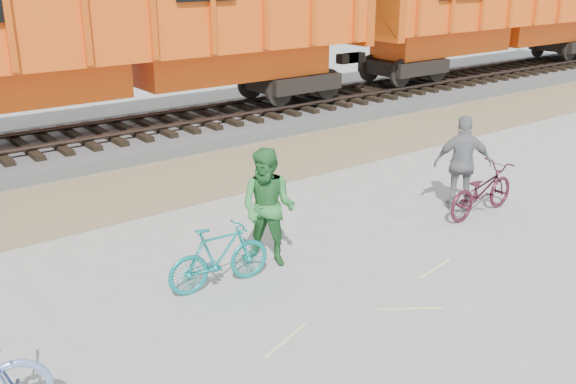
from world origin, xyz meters
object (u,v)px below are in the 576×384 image
Objects in this scene: hopper_car_center at (125,23)px; person_woman at (463,164)px; hopper_car_right at (499,2)px; bicycle_maroon at (482,190)px; person_man at (268,208)px; bicycle_teal at (219,256)px.

hopper_car_center is 8.91m from person_woman.
hopper_car_right is 15.02m from bicycle_maroon.
hopper_car_right is 18.28m from person_man.
hopper_car_right is 7.65× the size of person_man.
hopper_car_center is 1.00× the size of hopper_car_right.
person_woman is (-12.16, -8.18, -2.10)m from hopper_car_right.
hopper_car_center is at bearing -32.35° from person_woman.
bicycle_teal is 5.32m from bicycle_maroon.
bicycle_maroon is at bearing 47.96° from person_man.
bicycle_maroon is (-12.06, -8.58, -2.54)m from hopper_car_right.
hopper_car_right reaches higher than person_man.
person_man reaches higher than person_woman.
hopper_car_center is at bearing 180.00° from hopper_car_right.
hopper_car_center is 9.42m from bicycle_maroon.
hopper_car_center is at bearing 137.25° from person_man.
bicycle_teal is 0.86× the size of person_man.
bicycle_teal is 0.88× the size of bicycle_maroon.
person_woman reaches higher than bicycle_maroon.
hopper_car_right is (15.00, 0.00, 0.00)m from hopper_car_center.
bicycle_maroon is 0.60m from person_woman.
hopper_car_center and hopper_car_right have the same top height.
bicycle_maroon is (5.30, -0.48, -0.00)m from bicycle_teal.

